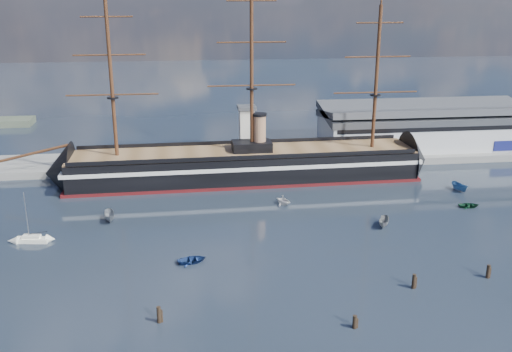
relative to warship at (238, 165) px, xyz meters
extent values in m
plane|color=black|center=(0.88, -20.00, -4.04)|extent=(600.00, 600.00, 0.00)
cube|color=slate|center=(10.88, 16.00, -4.04)|extent=(180.00, 18.00, 2.00)
cube|color=#B7BABC|center=(58.88, 20.00, 2.96)|extent=(62.00, 20.00, 10.00)
cube|color=#3F4247|center=(58.88, 20.00, 8.56)|extent=(63.00, 21.00, 2.00)
cube|color=silver|center=(3.88, 13.00, 4.96)|extent=(4.00, 4.00, 14.00)
cube|color=#3F4247|center=(3.88, 13.00, 12.46)|extent=(5.00, 5.00, 1.00)
cube|color=black|center=(1.73, 0.00, -0.04)|extent=(88.28, 17.65, 7.00)
cube|color=silver|center=(1.73, 0.00, 1.16)|extent=(90.29, 17.92, 1.00)
cube|color=#4B1012|center=(1.73, 0.00, -3.69)|extent=(90.29, 17.88, 0.90)
cone|color=black|center=(-44.77, 0.00, -0.34)|extent=(14.29, 15.94, 15.68)
cone|color=black|center=(48.23, 0.00, -0.34)|extent=(11.29, 15.88, 15.68)
cube|color=brown|center=(1.73, 0.00, 3.56)|extent=(88.26, 16.37, 0.40)
cube|color=black|center=(3.73, 0.00, 4.96)|extent=(10.11, 6.19, 2.50)
cylinder|color=#A77857|center=(5.73, 0.00, 8.46)|extent=(3.20, 3.20, 9.00)
cylinder|color=#381E0F|center=(-50.27, 0.00, 4.96)|extent=(17.76, 1.03, 4.43)
cylinder|color=#381E0F|center=(-30.27, 0.00, 22.76)|extent=(0.90, 0.90, 38.00)
cylinder|color=#381E0F|center=(3.73, 0.00, 24.76)|extent=(0.90, 0.90, 42.00)
cylinder|color=#381E0F|center=(35.73, 0.00, 21.76)|extent=(0.90, 0.90, 36.00)
cube|color=white|center=(-43.66, -33.70, -3.61)|extent=(6.66, 2.89, 0.86)
cube|color=white|center=(-43.66, -33.70, -2.92)|extent=(3.61, 1.90, 0.69)
cylinder|color=#B2B2B7|center=(-44.09, -33.70, 1.55)|extent=(0.14, 0.14, 9.45)
imported|color=slate|center=(-29.75, -24.61, -4.04)|extent=(6.91, 3.47, 2.64)
imported|color=navy|center=(-12.72, -46.54, -4.04)|extent=(2.03, 3.49, 1.53)
imported|color=slate|center=(27.29, -34.94, -4.04)|extent=(6.35, 4.63, 2.40)
imported|color=silver|center=(8.71, -19.40, -4.04)|extent=(7.00, 6.37, 2.44)
imported|color=#0B351E|center=(50.41, -26.34, -4.04)|extent=(1.39, 2.97, 1.35)
imported|color=#345A8A|center=(53.39, -15.46, -4.04)|extent=(6.58, 3.64, 2.49)
cylinder|color=black|center=(-17.90, -65.78, -4.04)|extent=(0.64, 0.64, 3.32)
cylinder|color=black|center=(10.34, -70.83, -4.04)|extent=(0.64, 0.64, 2.76)
cylinder|color=black|center=(23.38, -60.65, -4.04)|extent=(0.64, 0.64, 3.26)
cylinder|color=black|center=(37.37, -58.77, -4.04)|extent=(0.64, 0.64, 3.13)
camera|label=1|loc=(-12.89, -140.61, 42.43)|focal=40.00mm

